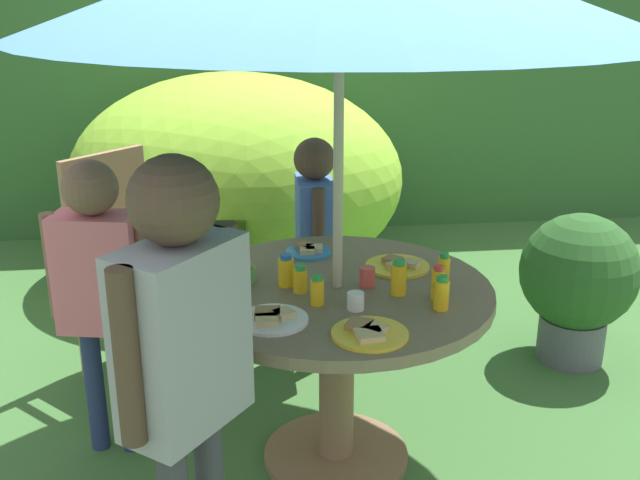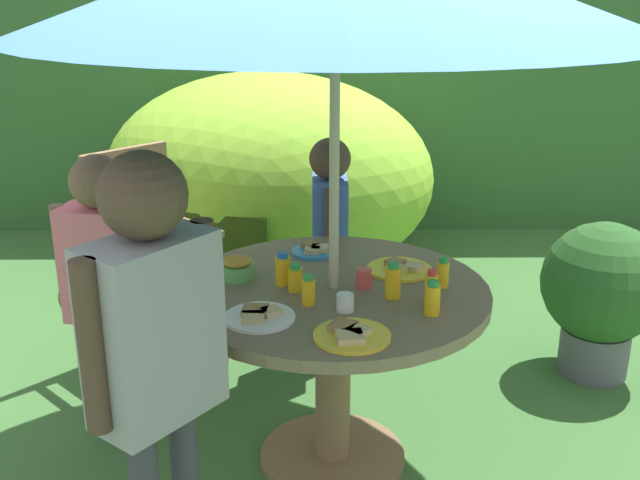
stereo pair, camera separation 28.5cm
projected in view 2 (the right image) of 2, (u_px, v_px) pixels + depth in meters
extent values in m
cube|color=#3D6B33|center=(332.00, 460.00, 3.03)|extent=(10.00, 10.00, 0.02)
cube|color=#33602D|center=(321.00, 95.00, 5.79)|extent=(9.00, 0.70, 1.98)
cylinder|color=brown|center=(332.00, 455.00, 3.02)|extent=(0.58, 0.58, 0.03)
cylinder|color=brown|center=(333.00, 381.00, 2.91)|extent=(0.14, 0.14, 0.71)
cylinder|color=#75664C|center=(334.00, 292.00, 2.78)|extent=(1.16, 1.16, 0.04)
cylinder|color=#B7AD8C|center=(334.00, 218.00, 2.69)|extent=(0.04, 0.04, 2.04)
cylinder|color=#93704C|center=(152.00, 351.00, 3.41)|extent=(0.04, 0.04, 0.46)
cylinder|color=#93704C|center=(223.00, 322.00, 3.70)|extent=(0.04, 0.04, 0.46)
cylinder|color=#93704C|center=(102.00, 323.00, 3.69)|extent=(0.04, 0.04, 0.46)
cylinder|color=#93704C|center=(172.00, 298.00, 3.97)|extent=(0.04, 0.04, 0.46)
cube|color=#93704C|center=(159.00, 277.00, 3.61)|extent=(0.66, 0.66, 0.04)
cube|color=#93704C|center=(129.00, 207.00, 3.65)|extent=(0.35, 0.35, 0.58)
cube|color=#93704C|center=(117.00, 245.00, 3.40)|extent=(0.36, 0.35, 0.03)
cube|color=#93704C|center=(191.00, 224.00, 3.68)|extent=(0.36, 0.35, 0.03)
ellipsoid|color=#8CC633|center=(268.00, 175.00, 4.76)|extent=(2.53, 2.31, 1.30)
cylinder|color=black|center=(271.00, 269.00, 4.98)|extent=(2.67, 2.67, 0.01)
cube|color=#314511|center=(216.00, 266.00, 4.07)|extent=(0.57, 0.20, 0.59)
cylinder|color=#595960|center=(594.00, 350.00, 3.65)|extent=(0.33, 0.33, 0.23)
sphere|color=#285623|center=(603.00, 282.00, 3.54)|extent=(0.58, 0.58, 0.58)
cylinder|color=brown|center=(329.00, 309.00, 3.77)|extent=(0.07, 0.07, 0.52)
cylinder|color=brown|center=(330.00, 320.00, 3.65)|extent=(0.07, 0.07, 0.52)
cube|color=#4C72C6|center=(330.00, 224.00, 3.55)|extent=(0.17, 0.30, 0.44)
cylinder|color=#4C3828|center=(329.00, 209.00, 3.71)|extent=(0.06, 0.06, 0.39)
cylinder|color=#4C3828|center=(330.00, 231.00, 3.39)|extent=(0.06, 0.06, 0.39)
sphere|color=#4C3828|center=(330.00, 159.00, 3.45)|extent=(0.20, 0.20, 0.20)
cylinder|color=navy|center=(102.00, 376.00, 3.10)|extent=(0.07, 0.07, 0.55)
cylinder|color=navy|center=(132.00, 379.00, 3.08)|extent=(0.07, 0.07, 0.55)
cube|color=#EA727F|center=(105.00, 264.00, 2.92)|extent=(0.34, 0.23, 0.46)
cylinder|color=brown|center=(62.00, 256.00, 2.95)|extent=(0.06, 0.06, 0.42)
cylinder|color=brown|center=(147.00, 262.00, 2.89)|extent=(0.06, 0.06, 0.42)
sphere|color=brown|center=(97.00, 181.00, 2.81)|extent=(0.21, 0.21, 0.21)
cube|color=#99999E|center=(154.00, 330.00, 2.09)|extent=(0.39, 0.42, 0.54)
cylinder|color=#4C3828|center=(91.00, 348.00, 1.92)|extent=(0.07, 0.07, 0.49)
cylinder|color=#4C3828|center=(206.00, 297.00, 2.23)|extent=(0.07, 0.07, 0.49)
sphere|color=#4C3828|center=(143.00, 195.00, 1.96)|extent=(0.24, 0.24, 0.24)
cylinder|color=#66B259|center=(237.00, 271.00, 2.86)|extent=(0.13, 0.13, 0.05)
ellipsoid|color=gold|center=(237.00, 261.00, 2.84)|extent=(0.11, 0.11, 0.03)
cylinder|color=yellow|center=(352.00, 336.00, 2.38)|extent=(0.25, 0.25, 0.01)
cube|color=tan|center=(358.00, 331.00, 2.38)|extent=(0.09, 0.09, 0.02)
cube|color=#9E7547|center=(343.00, 326.00, 2.41)|extent=(0.11, 0.11, 0.02)
cube|color=tan|center=(350.00, 337.00, 2.34)|extent=(0.09, 0.09, 0.02)
cylinder|color=yellow|center=(399.00, 269.00, 2.93)|extent=(0.25, 0.25, 0.01)
cube|color=tan|center=(414.00, 267.00, 2.91)|extent=(0.09, 0.09, 0.02)
cube|color=#9E7547|center=(395.00, 262.00, 2.95)|extent=(0.09, 0.09, 0.02)
cube|color=tan|center=(397.00, 269.00, 2.89)|extent=(0.08, 0.08, 0.02)
cylinder|color=#338CD8|center=(314.00, 252.00, 3.12)|extent=(0.19, 0.19, 0.01)
cube|color=tan|center=(320.00, 248.00, 3.11)|extent=(0.07, 0.07, 0.02)
cube|color=#9E7547|center=(311.00, 245.00, 3.14)|extent=(0.09, 0.09, 0.02)
cube|color=tan|center=(312.00, 250.00, 3.09)|extent=(0.07, 0.07, 0.02)
cylinder|color=white|center=(259.00, 317.00, 2.51)|extent=(0.24, 0.24, 0.01)
cube|color=tan|center=(271.00, 311.00, 2.52)|extent=(0.08, 0.08, 0.02)
cube|color=#9E7547|center=(255.00, 311.00, 2.52)|extent=(0.09, 0.09, 0.02)
cube|color=tan|center=(253.00, 317.00, 2.47)|extent=(0.08, 0.08, 0.02)
cylinder|color=yellow|center=(308.00, 292.00, 2.61)|extent=(0.05, 0.05, 0.09)
cylinder|color=green|center=(308.00, 277.00, 2.60)|extent=(0.03, 0.03, 0.02)
cylinder|color=yellow|center=(295.00, 280.00, 2.72)|extent=(0.05, 0.05, 0.09)
cylinder|color=green|center=(295.00, 266.00, 2.71)|extent=(0.04, 0.04, 0.02)
cylinder|color=yellow|center=(393.00, 282.00, 2.67)|extent=(0.06, 0.06, 0.11)
cylinder|color=green|center=(394.00, 265.00, 2.65)|extent=(0.04, 0.04, 0.02)
cylinder|color=yellow|center=(432.00, 300.00, 2.53)|extent=(0.05, 0.05, 0.11)
cylinder|color=green|center=(433.00, 283.00, 2.51)|extent=(0.04, 0.04, 0.02)
cylinder|color=yellow|center=(283.00, 271.00, 2.78)|extent=(0.06, 0.06, 0.11)
cylinder|color=blue|center=(283.00, 255.00, 2.76)|extent=(0.04, 0.04, 0.02)
cylinder|color=yellow|center=(431.00, 290.00, 2.61)|extent=(0.05, 0.05, 0.11)
cylinder|color=red|center=(432.00, 272.00, 2.59)|extent=(0.03, 0.03, 0.02)
cylinder|color=yellow|center=(443.00, 275.00, 2.76)|extent=(0.05, 0.05, 0.10)
cylinder|color=green|center=(444.00, 261.00, 2.74)|extent=(0.03, 0.03, 0.02)
cylinder|color=#E04C47|center=(364.00, 278.00, 2.76)|extent=(0.06, 0.06, 0.07)
cylinder|color=white|center=(345.00, 302.00, 2.57)|extent=(0.06, 0.06, 0.06)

